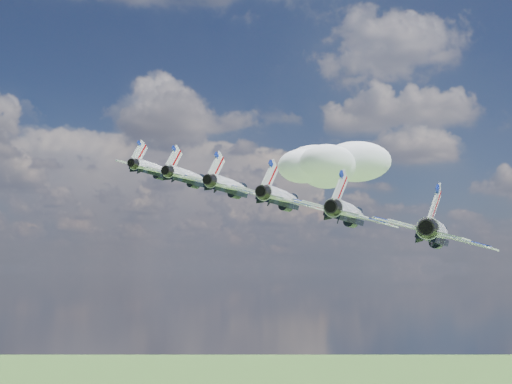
# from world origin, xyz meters

# --- Properties ---
(cloud_far) EXTENTS (54.09, 42.50, 21.25)m
(cloud_far) POSITION_xyz_m (41.50, 238.47, 186.59)
(cloud_far) COLOR white
(jet_0) EXTENTS (15.68, 18.41, 7.42)m
(jet_0) POSITION_xyz_m (0.18, 24.35, 149.54)
(jet_0) COLOR white
(jet_1) EXTENTS (15.68, 18.41, 7.42)m
(jet_1) POSITION_xyz_m (7.66, 15.47, 146.88)
(jet_1) COLOR white
(jet_2) EXTENTS (15.68, 18.41, 7.42)m
(jet_2) POSITION_xyz_m (15.15, 6.58, 144.22)
(jet_2) COLOR white
(jet_3) EXTENTS (15.68, 18.41, 7.42)m
(jet_3) POSITION_xyz_m (22.63, -2.30, 141.56)
(jet_3) COLOR white
(jet_4) EXTENTS (15.68, 18.41, 7.42)m
(jet_4) POSITION_xyz_m (30.12, -11.18, 138.90)
(jet_4) COLOR white
(jet_5) EXTENTS (15.68, 18.41, 7.42)m
(jet_5) POSITION_xyz_m (37.60, -20.06, 136.24)
(jet_5) COLOR white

